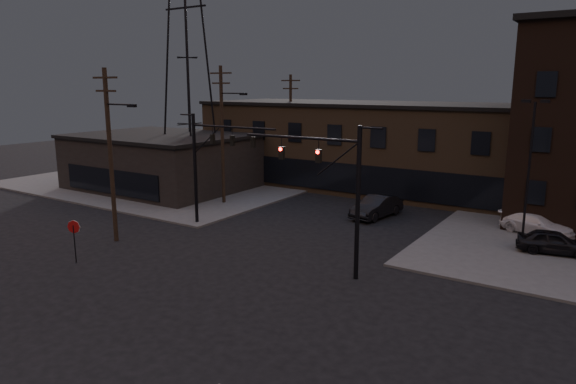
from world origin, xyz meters
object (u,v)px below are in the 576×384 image
object	(u,v)px
traffic_signal_near	(338,184)
traffic_signal_far	(208,157)
parked_car_lot_a	(554,242)
car_crossing	(377,207)
parked_car_lot_b	(537,224)
stop_sign	(74,231)

from	to	relation	value
traffic_signal_near	traffic_signal_far	world-z (taller)	same
traffic_signal_near	parked_car_lot_a	distance (m)	14.12
car_crossing	parked_car_lot_b	bearing A→B (deg)	15.23
traffic_signal_near	car_crossing	bearing A→B (deg)	104.15
traffic_signal_far	car_crossing	bearing A→B (deg)	45.10
stop_sign	parked_car_lot_a	bearing A→B (deg)	35.62
traffic_signal_far	car_crossing	world-z (taller)	traffic_signal_far
parked_car_lot_a	parked_car_lot_b	size ratio (longest dim) A/B	0.86
parked_car_lot_b	car_crossing	bearing A→B (deg)	113.92
stop_sign	parked_car_lot_b	size ratio (longest dim) A/B	0.52
traffic_signal_far	car_crossing	distance (m)	13.33
parked_car_lot_b	parked_car_lot_a	bearing A→B (deg)	-141.47
parked_car_lot_a	traffic_signal_far	bearing A→B (deg)	96.47
traffic_signal_far	parked_car_lot_b	world-z (taller)	traffic_signal_far
car_crossing	traffic_signal_far	bearing A→B (deg)	-125.68
parked_car_lot_b	car_crossing	xyz separation A→B (m)	(-11.03, -1.16, -0.01)
parked_car_lot_b	car_crossing	world-z (taller)	car_crossing
traffic_signal_far	stop_sign	bearing A→B (deg)	-97.32
traffic_signal_near	stop_sign	size ratio (longest dim) A/B	3.23
stop_sign	car_crossing	bearing A→B (deg)	61.67
parked_car_lot_a	parked_car_lot_b	distance (m)	4.11
stop_sign	traffic_signal_near	bearing A→B (deg)	25.90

